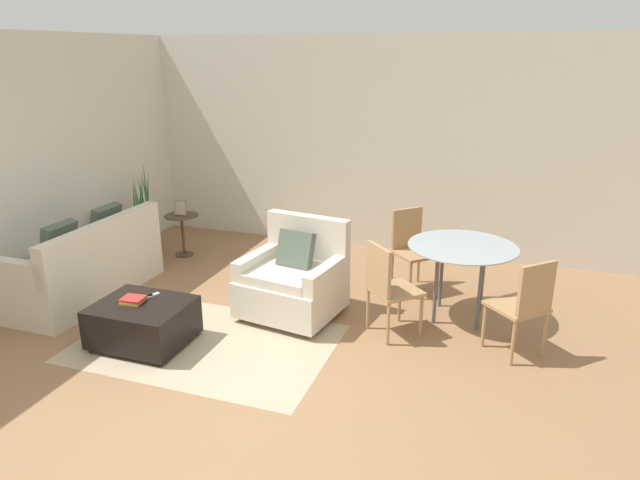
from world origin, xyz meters
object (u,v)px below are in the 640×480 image
at_px(potted_plant, 145,232).
at_px(dining_chair_near_left, 387,284).
at_px(tv_remote_primary, 145,297).
at_px(dining_chair_far_left, 411,244).
at_px(dining_table, 462,255).
at_px(side_table, 182,227).
at_px(dining_chair_near_right, 525,302).
at_px(book_stack, 133,300).
at_px(picture_frame, 181,208).
at_px(ottoman, 143,322).
at_px(armchair, 294,281).
at_px(tv_remote_secondary, 152,295).
at_px(couch, 82,269).

distance_m(potted_plant, dining_chair_near_left, 3.75).
bearing_deg(tv_remote_primary, dining_chair_far_left, 43.24).
bearing_deg(dining_chair_near_left, dining_table, 45.00).
height_order(side_table, dining_chair_near_right, dining_chair_near_right).
bearing_deg(dining_chair_near_left, book_stack, -157.35).
height_order(picture_frame, dining_table, dining_table).
height_order(ottoman, dining_chair_near_left, dining_chair_near_left).
distance_m(tv_remote_primary, side_table, 2.24).
height_order(ottoman, book_stack, book_stack).
relative_size(potted_plant, picture_frame, 6.55).
height_order(ottoman, dining_chair_far_left, dining_chair_far_left).
height_order(side_table, dining_table, dining_table).
xyz_separation_m(ottoman, dining_chair_far_left, (2.04, 2.09, 0.30)).
bearing_deg(book_stack, tv_remote_primary, 71.67).
bearing_deg(ottoman, dining_table, 29.43).
height_order(armchair, tv_remote_primary, armchair).
relative_size(armchair, tv_remote_secondary, 6.31).
height_order(potted_plant, picture_frame, potted_plant).
bearing_deg(dining_chair_near_left, armchair, 172.41).
height_order(tv_remote_primary, dining_table, dining_table).
bearing_deg(book_stack, tv_remote_secondary, 66.55).
bearing_deg(side_table, armchair, -30.00).
bearing_deg(couch, ottoman, -29.14).
bearing_deg(dining_chair_far_left, book_stack, -135.60).
bearing_deg(dining_chair_near_left, dining_chair_far_left, 90.00).
relative_size(tv_remote_secondary, potted_plant, 0.13).
bearing_deg(tv_remote_primary, dining_chair_near_right, 13.16).
distance_m(couch, armchair, 2.36).
bearing_deg(picture_frame, tv_remote_secondary, -65.10).
bearing_deg(ottoman, dining_chair_near_right, 15.39).
xyz_separation_m(tv_remote_primary, tv_remote_secondary, (0.04, 0.05, 0.00)).
relative_size(ottoman, tv_remote_primary, 5.21).
bearing_deg(ottoman, potted_plant, 124.81).
bearing_deg(tv_remote_primary, armchair, 38.98).
bearing_deg(dining_chair_far_left, side_table, 178.26).
bearing_deg(dining_chair_near_left, side_table, 156.66).
xyz_separation_m(book_stack, dining_chair_far_left, (2.13, 2.09, 0.10)).
xyz_separation_m(dining_chair_near_left, dining_chair_far_left, (0.00, 1.20, 0.00)).
distance_m(armchair, dining_chair_far_left, 1.46).
height_order(book_stack, dining_table, dining_table).
height_order(armchair, ottoman, armchair).
relative_size(armchair, potted_plant, 0.83).
bearing_deg(side_table, potted_plant, -175.13).
bearing_deg(potted_plant, book_stack, -56.78).
xyz_separation_m(couch, tv_remote_primary, (1.22, -0.59, 0.09)).
relative_size(tv_remote_primary, tv_remote_secondary, 0.98).
relative_size(book_stack, dining_table, 0.20).
height_order(tv_remote_secondary, potted_plant, potted_plant).
bearing_deg(book_stack, dining_chair_near_left, 22.65).
bearing_deg(dining_chair_far_left, tv_remote_primary, -136.76).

